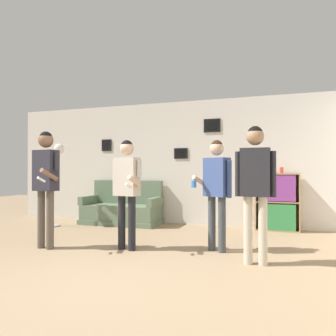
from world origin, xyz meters
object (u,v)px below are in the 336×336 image
object	(u,v)px
person_player_foreground_left	(46,176)
person_spectator_near_bookshelf	(255,179)
person_watcher_holding_cup	(217,183)
drinking_cup	(282,170)
bookshelf	(277,202)
person_player_foreground_center	(127,183)
floor_lamp	(53,160)
couch	(122,210)

from	to	relation	value
person_player_foreground_left	person_spectator_near_bookshelf	bearing A→B (deg)	2.53
person_watcher_holding_cup	drinking_cup	world-z (taller)	person_watcher_holding_cup
bookshelf	person_player_foreground_center	xyz separation A→B (m)	(-2.11, -2.34, 0.44)
floor_lamp	person_watcher_holding_cup	world-z (taller)	floor_lamp
person_watcher_holding_cup	couch	bearing A→B (deg)	143.25
person_player_foreground_left	bookshelf	bearing A→B (deg)	38.82
person_player_foreground_left	person_watcher_holding_cup	size ratio (longest dim) A/B	1.09
bookshelf	floor_lamp	distance (m)	4.65
floor_lamp	person_spectator_near_bookshelf	size ratio (longest dim) A/B	1.00
bookshelf	person_watcher_holding_cup	bearing A→B (deg)	-112.48
floor_lamp	couch	bearing A→B (deg)	33.20
person_player_foreground_center	person_watcher_holding_cup	size ratio (longest dim) A/B	1.00
bookshelf	person_watcher_holding_cup	xyz separation A→B (m)	(-0.83, -2.00, 0.43)
person_spectator_near_bookshelf	floor_lamp	bearing A→B (deg)	159.95
floor_lamp	person_spectator_near_bookshelf	xyz separation A→B (m)	(4.22, -1.54, -0.33)
couch	drinking_cup	distance (m)	3.46
floor_lamp	person_player_foreground_center	size ratio (longest dim) A/B	1.07
couch	person_spectator_near_bookshelf	world-z (taller)	person_spectator_near_bookshelf
person_player_foreground_center	person_spectator_near_bookshelf	xyz separation A→B (m)	(1.86, -0.18, 0.07)
person_watcher_holding_cup	drinking_cup	size ratio (longest dim) A/B	13.63
floor_lamp	person_player_foreground_center	distance (m)	2.75
couch	person_player_foreground_center	world-z (taller)	person_player_foreground_center
drinking_cup	person_player_foreground_left	bearing A→B (deg)	-141.86
couch	person_spectator_near_bookshelf	distance (m)	3.88
floor_lamp	person_player_foreground_left	world-z (taller)	person_player_foreground_left
floor_lamp	person_player_foreground_left	bearing A→B (deg)	-55.14
person_player_foreground_center	bookshelf	bearing A→B (deg)	47.97
person_player_foreground_center	couch	bearing A→B (deg)	118.12
person_player_foreground_center	person_watcher_holding_cup	bearing A→B (deg)	14.73
person_player_foreground_center	person_spectator_near_bookshelf	bearing A→B (deg)	-5.62
person_player_foreground_center	person_watcher_holding_cup	distance (m)	1.32
floor_lamp	person_player_foreground_left	distance (m)	2.06
bookshelf	floor_lamp	bearing A→B (deg)	-167.59
person_player_foreground_left	person_player_foreground_center	xyz separation A→B (m)	(1.19, 0.32, -0.10)
couch	floor_lamp	xyz separation A→B (m)	(-1.21, -0.79, 1.09)
person_player_foreground_left	person_watcher_holding_cup	xyz separation A→B (m)	(2.47, 0.65, -0.11)
floor_lamp	person_spectator_near_bookshelf	world-z (taller)	floor_lamp
bookshelf	drinking_cup	distance (m)	0.63
bookshelf	person_spectator_near_bookshelf	xyz separation A→B (m)	(-0.25, -2.52, 0.51)
person_player_foreground_left	person_player_foreground_center	bearing A→B (deg)	14.90
couch	person_watcher_holding_cup	size ratio (longest dim) A/B	1.07
couch	person_spectator_near_bookshelf	size ratio (longest dim) A/B	1.00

